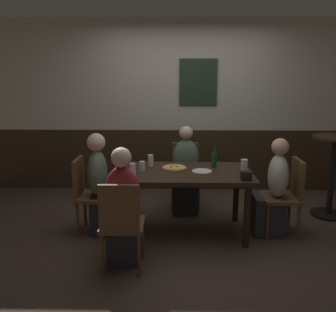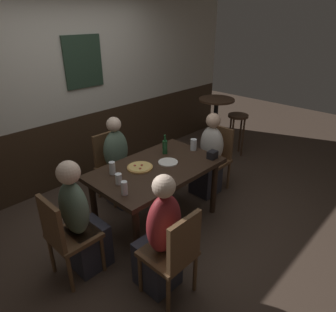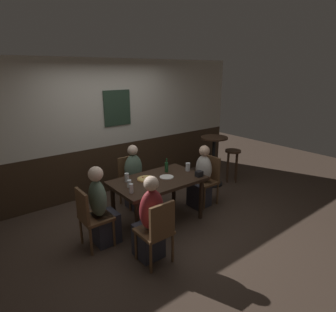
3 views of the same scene
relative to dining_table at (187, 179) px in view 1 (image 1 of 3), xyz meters
name	(u,v)px [view 1 (image 1 of 3)]	position (x,y,z in m)	size (l,w,h in m)	color
ground_plane	(187,232)	(0.00, 0.00, -0.65)	(12.00, 12.00, 0.00)	#423328
wall_back	(185,107)	(0.00, 1.65, 0.65)	(6.40, 0.13, 2.60)	#332316
dining_table	(187,179)	(0.00, 0.00, 0.00)	(1.44, 0.87, 0.74)	black
chair_mid_far	(185,172)	(0.00, 0.85, -0.15)	(0.40, 0.40, 0.88)	brown
chair_left_near	(121,221)	(-0.63, -0.85, -0.15)	(0.40, 0.40, 0.88)	brown
chair_head_west	(88,191)	(-1.13, 0.00, -0.15)	(0.40, 0.40, 0.88)	brown
chair_head_east	(287,192)	(1.13, 0.00, -0.15)	(0.40, 0.40, 0.88)	brown
person_mid_far	(186,176)	(0.00, 0.69, -0.17)	(0.34, 0.37, 1.14)	#2D2D38
person_left_near	(124,215)	(-0.63, -0.69, -0.16)	(0.34, 0.37, 1.16)	#2D2D38
person_head_west	(102,191)	(-0.97, 0.00, -0.15)	(0.37, 0.34, 1.17)	#2D2D38
person_head_east	(273,195)	(0.97, 0.00, -0.18)	(0.37, 0.34, 1.12)	#2D2D38
pizza	(174,168)	(-0.15, 0.11, 0.10)	(0.28, 0.28, 0.03)	tan
tumbler_water	(133,170)	(-0.59, -0.18, 0.15)	(0.06, 0.06, 0.13)	silver
beer_glass_half	(142,167)	(-0.51, 0.01, 0.14)	(0.07, 0.07, 0.11)	silver
highball_clear	(244,166)	(0.63, 0.00, 0.15)	(0.08, 0.08, 0.14)	silver
pint_glass_pale	(151,161)	(-0.43, 0.22, 0.15)	(0.07, 0.07, 0.14)	silver
beer_bottle_green	(214,160)	(0.32, 0.18, 0.18)	(0.06, 0.06, 0.23)	#194723
plate_white_large	(202,171)	(0.16, -0.02, 0.10)	(0.22, 0.22, 0.01)	white
condiment_caddy	(246,175)	(0.60, -0.31, 0.14)	(0.11, 0.09, 0.09)	black
side_bar_table	(333,170)	(1.86, 0.55, -0.03)	(0.56, 0.56, 1.05)	black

